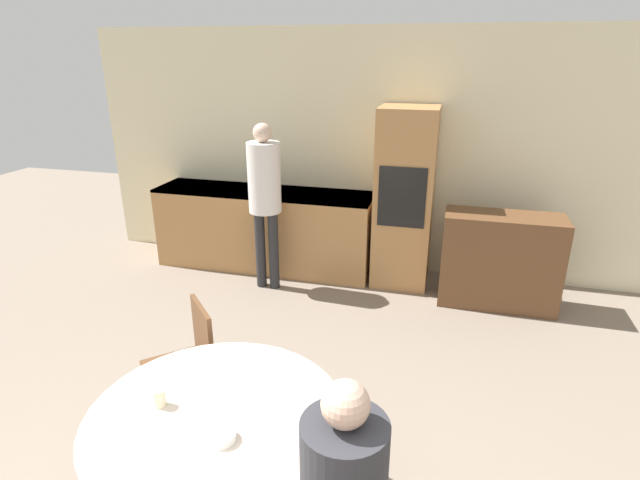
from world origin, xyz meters
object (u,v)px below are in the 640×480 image
Objects in this scene: oven_unit at (404,199)px; sideboard at (500,261)px; person_standing at (265,189)px; dining_table at (219,446)px; bowl_near at (222,437)px; chair_far_left at (190,359)px; cup at (160,398)px.

oven_unit is 1.68× the size of sideboard.
dining_table is at bearing -74.11° from person_standing.
chair_far_left is at bearing 127.31° from bowl_near.
sideboard is at bearing 94.23° from chair_far_left.
sideboard reaches higher than dining_table.
chair_far_left is at bearing 109.87° from cup.
chair_far_left is 0.49× the size of person_standing.
oven_unit is 3.39m from cup.
cup is at bearing -104.28° from oven_unit.
chair_far_left is 6.49× the size of bowl_near.
bowl_near is at bearing -114.34° from sideboard.
dining_table is 1.48× the size of chair_far_left.
oven_unit reaches higher than dining_table.
person_standing is (-0.78, 2.75, 0.54)m from dining_table.
sideboard is at bearing 58.86° from cup.
chair_far_left reaches higher than cup.
oven_unit reaches higher than person_standing.
cup is (-1.81, -2.99, 0.31)m from sideboard.
dining_table is 0.89m from chair_far_left.
dining_table is (-0.55, -3.26, -0.40)m from oven_unit.
person_standing is 3.06m from bowl_near.
person_standing is 2.83m from cup.
cup is (0.26, -0.72, 0.29)m from chair_far_left.
cup is (0.50, -2.77, -0.30)m from person_standing.
sideboard is at bearing 5.41° from person_standing.
sideboard is 3.45m from bowl_near.
oven_unit is at bearing 113.38° from chair_far_left.
person_standing is at bearing 105.89° from dining_table.
oven_unit is 1.12m from sideboard.
person_standing reaches higher than bowl_near.
sideboard is 3.34m from dining_table.
dining_table is 13.45× the size of cup.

